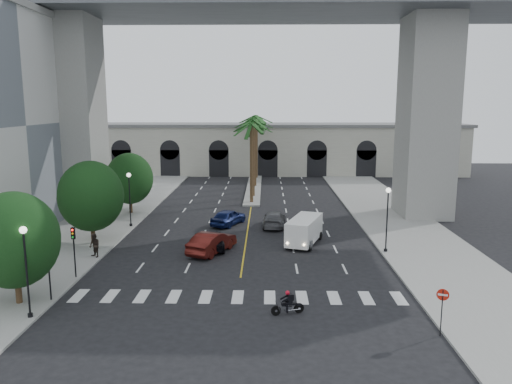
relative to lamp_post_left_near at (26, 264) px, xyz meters
name	(u,v)px	position (x,y,z in m)	size (l,w,h in m)	color
ground	(239,288)	(11.40, 5.00, -3.22)	(140.00, 140.00, 0.00)	black
sidewalk_left	(91,229)	(-3.60, 20.00, -3.15)	(8.00, 100.00, 0.15)	gray
sidewalk_right	(406,231)	(26.40, 20.00, -3.15)	(8.00, 100.00, 0.15)	gray
median	(254,189)	(11.40, 43.00, -3.12)	(2.00, 24.00, 0.20)	gray
pier_building	(256,148)	(11.40, 60.00, 1.04)	(71.00, 10.50, 8.50)	beige
bridge	(283,38)	(14.82, 27.00, 15.29)	(75.00, 13.00, 26.00)	gray
palm_a	(251,128)	(11.40, 33.00, 5.88)	(3.20, 3.20, 10.30)	#47331E
palm_b	(253,124)	(11.50, 37.00, 6.15)	(3.20, 3.20, 10.60)	#47331E
palm_c	(252,126)	(11.20, 41.00, 5.69)	(3.20, 3.20, 10.10)	#47331E
palm_d	(255,120)	(11.55, 45.00, 6.43)	(3.20, 3.20, 10.90)	#47331E
palm_e	(254,122)	(11.30, 49.00, 5.97)	(3.20, 3.20, 10.40)	#47331E
palm_f	(256,119)	(11.60, 53.00, 6.24)	(3.20, 3.20, 10.70)	#47331E
street_tree_near	(14,240)	(-1.60, 2.00, 0.80)	(5.20, 5.20, 6.89)	#382616
street_tree_mid	(91,196)	(-1.60, 15.00, 0.99)	(5.44, 5.44, 7.21)	#382616
street_tree_far	(130,179)	(-1.60, 27.00, 0.68)	(5.04, 5.04, 6.68)	#382616
lamp_post_left_near	(26,264)	(0.00, 0.00, 0.00)	(0.40, 0.40, 5.35)	black
lamp_post_left_far	(130,195)	(0.00, 21.00, 0.00)	(0.40, 0.40, 5.35)	black
lamp_post_right	(387,214)	(22.80, 13.00, 0.00)	(0.40, 0.40, 5.35)	black
traffic_signal_near	(48,262)	(0.10, 2.50, -0.71)	(0.25, 0.18, 3.65)	black
traffic_signal_far	(74,244)	(0.10, 6.50, -0.71)	(0.25, 0.18, 3.65)	black
motorcycle_rider	(289,303)	(14.46, 1.02, -2.58)	(1.92, 0.72, 1.42)	black
car_a	(304,237)	(16.36, 15.21, -2.50)	(1.70, 4.22, 1.44)	#ACADB0
car_b	(212,242)	(8.80, 12.83, -2.36)	(1.82, 5.23, 1.72)	#49120E
car_c	(209,240)	(8.41, 14.12, -2.51)	(2.37, 5.15, 1.43)	black
car_d	(274,219)	(13.96, 21.60, -2.49)	(2.06, 5.07, 1.47)	#57575B
car_e	(228,217)	(9.40, 22.17, -2.42)	(1.90, 4.72, 1.61)	#101B4D
cargo_van	(304,230)	(16.40, 15.43, -1.95)	(3.61, 5.71, 2.28)	white
pedestrian_a	(23,263)	(-3.80, 7.07, -2.26)	(0.59, 0.39, 1.63)	black
pedestrian_b	(95,245)	(-0.10, 11.00, -2.14)	(0.90, 0.70, 1.86)	black
do_not_enter_sign	(442,302)	(22.22, -1.54, -1.36)	(0.60, 0.24, 2.57)	black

